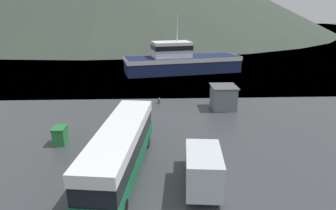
% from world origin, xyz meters
% --- Properties ---
extents(water_surface, '(240.00, 240.00, 0.00)m').
position_xyz_m(water_surface, '(0.00, 145.37, 0.00)').
color(water_surface, '#475B6B').
rests_on(water_surface, ground).
extents(tour_bus, '(3.95, 12.00, 3.34)m').
position_xyz_m(tour_bus, '(-0.14, 8.11, 1.88)').
color(tour_bus, '#146B3D').
rests_on(tour_bus, ground).
extents(delivery_van, '(2.59, 5.67, 2.55)m').
position_xyz_m(delivery_van, '(5.07, 6.46, 1.34)').
color(delivery_van, silver).
rests_on(delivery_van, ground).
extents(fishing_boat, '(20.41, 9.58, 9.60)m').
position_xyz_m(fishing_boat, '(6.44, 40.97, 2.02)').
color(fishing_boat, '#19234C').
rests_on(fishing_boat, water_surface).
extents(storage_bin, '(1.02, 1.44, 1.48)m').
position_xyz_m(storage_bin, '(-5.64, 12.90, 0.75)').
color(storage_bin, '#287F3D').
rests_on(storage_bin, ground).
extents(dock_kiosk, '(2.75, 3.06, 2.58)m').
position_xyz_m(dock_kiosk, '(9.60, 21.39, 1.30)').
color(dock_kiosk, slate).
rests_on(dock_kiosk, ground).
extents(mooring_bollard, '(0.32, 0.32, 0.70)m').
position_xyz_m(mooring_bollard, '(2.54, 23.38, 0.38)').
color(mooring_bollard, '#4C4C51').
rests_on(mooring_bollard, ground).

